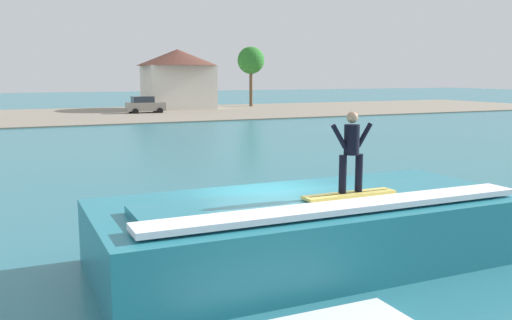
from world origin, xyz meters
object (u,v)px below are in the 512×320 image
at_px(wave_crest, 312,228).
at_px(house_gabled_white, 178,75).
at_px(car_far_shore, 145,105).
at_px(tree_tall_bare, 251,61).
at_px(surfer, 351,148).
at_px(surfboard, 350,195).

xyz_separation_m(wave_crest, house_gabled_white, (12.88, 53.91, 3.35)).
bearing_deg(house_gabled_white, wave_crest, -103.44).
relative_size(car_far_shore, tree_tall_bare, 0.52).
distance_m(wave_crest, car_far_shore, 48.61).
relative_size(surfer, tree_tall_bare, 0.22).
bearing_deg(wave_crest, house_gabled_white, 76.56).
height_order(surfboard, surfer, surfer).
bearing_deg(house_gabled_white, surfer, -102.74).
relative_size(wave_crest, house_gabled_white, 0.97).
distance_m(car_far_shore, tree_tall_bare, 17.42).
xyz_separation_m(surfboard, surfer, (0.07, 0.08, 0.97)).
relative_size(wave_crest, tree_tall_bare, 1.21).
distance_m(surfboard, surfer, 0.98).
relative_size(car_far_shore, house_gabled_white, 0.41).
distance_m(house_gabled_white, tree_tall_bare, 10.07).
height_order(wave_crest, car_far_shore, car_far_shore).
bearing_deg(tree_tall_bare, surfer, -111.85).
xyz_separation_m(surfboard, tree_tall_bare, (22.28, 55.48, 4.28)).
height_order(surfer, tree_tall_bare, tree_tall_bare).
bearing_deg(car_far_shore, house_gabled_white, 47.28).
distance_m(wave_crest, house_gabled_white, 55.53).
xyz_separation_m(wave_crest, tree_tall_bare, (22.75, 54.75, 5.14)).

